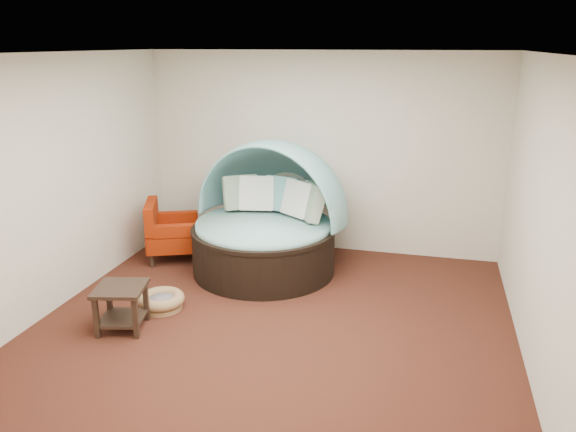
% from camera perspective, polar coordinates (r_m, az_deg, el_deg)
% --- Properties ---
extents(floor, '(5.00, 5.00, 0.00)m').
position_cam_1_polar(floor, '(6.12, -1.50, -11.00)').
color(floor, '#472014').
rests_on(floor, ground).
extents(wall_back, '(5.00, 0.00, 5.00)m').
position_cam_1_polar(wall_back, '(7.97, 3.37, 6.38)').
color(wall_back, beige).
rests_on(wall_back, floor).
extents(wall_front, '(5.00, 0.00, 5.00)m').
position_cam_1_polar(wall_front, '(3.41, -13.38, -9.24)').
color(wall_front, beige).
rests_on(wall_front, floor).
extents(wall_left, '(0.00, 5.00, 5.00)m').
position_cam_1_polar(wall_left, '(6.71, -22.62, 3.02)').
color(wall_left, beige).
rests_on(wall_left, floor).
extents(wall_right, '(0.00, 5.00, 5.00)m').
position_cam_1_polar(wall_right, '(5.49, 24.37, -0.16)').
color(wall_right, beige).
rests_on(wall_right, floor).
extents(ceiling, '(5.00, 5.00, 0.00)m').
position_cam_1_polar(ceiling, '(5.39, -1.74, 16.21)').
color(ceiling, white).
rests_on(ceiling, wall_back).
extents(canopy_daybed, '(2.27, 2.22, 1.71)m').
position_cam_1_polar(canopy_daybed, '(7.29, -2.09, 0.47)').
color(canopy_daybed, black).
rests_on(canopy_daybed, floor).
extents(pet_basket, '(0.68, 0.68, 0.18)m').
position_cam_1_polar(pet_basket, '(6.58, -12.72, -8.40)').
color(pet_basket, olive).
rests_on(pet_basket, floor).
extents(red_armchair, '(0.92, 0.92, 0.83)m').
position_cam_1_polar(red_armchair, '(7.93, -11.94, -1.64)').
color(red_armchair, black).
rests_on(red_armchair, floor).
extents(side_table, '(0.60, 0.60, 0.48)m').
position_cam_1_polar(side_table, '(6.16, -16.58, -8.34)').
color(side_table, black).
rests_on(side_table, floor).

